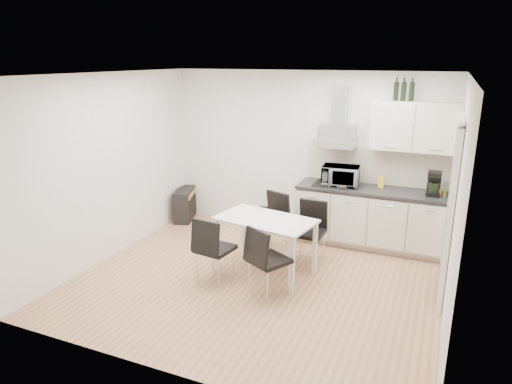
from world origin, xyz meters
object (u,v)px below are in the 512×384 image
Objects in this scene: chair_far_right at (308,233)px; kitchenette at (375,194)px; floor_speaker at (265,217)px; chair_near_right at (269,261)px; guitar_amp at (185,204)px; dining_table at (265,225)px; chair_far_left at (270,223)px; chair_near_left at (215,249)px.

kitchenette is at bearing -124.28° from chair_far_right.
kitchenette is at bearing -22.94° from floor_speaker.
chair_far_right reaches higher than floor_speaker.
chair_near_right is 1.24× the size of guitar_amp.
dining_table is 0.70m from chair_far_left.
chair_far_right is 1.24× the size of guitar_amp.
guitar_amp is 2.23× the size of floor_speaker.
guitar_amp is (-1.91, 0.71, -0.16)m from chair_far_left.
floor_speaker is at bearing -46.09° from chair_far_left.
dining_table is at bearing 144.25° from chair_near_right.
guitar_amp is (-3.28, -0.08, -0.55)m from kitchenette.
chair_far_left is at bearing -82.24° from floor_speaker.
chair_far_right is (-0.73, -0.98, -0.39)m from kitchenette.
chair_near_left is at bearing -103.25° from floor_speaker.
guitar_amp is at bearing 157.31° from dining_table.
chair_far_left is at bearing -39.53° from guitar_amp.
chair_near_right is (-0.91, -2.01, -0.39)m from kitchenette.
kitchenette reaches higher than dining_table.
kitchenette is 1.83× the size of dining_table.
chair_far_left and chair_near_right have the same top height.
dining_table is 0.69m from chair_far_right.
chair_far_right is at bearing -176.91° from chair_far_left.
chair_near_right is 2.75× the size of floor_speaker.
kitchenette is 7.88× the size of floor_speaker.
dining_table is 4.30× the size of floor_speaker.
dining_table reaches higher than floor_speaker.
chair_far_right is (0.64, -0.18, 0.00)m from chair_far_left.
kitchenette is 1.96m from floor_speaker.
kitchenette is 1.88m from dining_table.
guitar_amp is at bearing -178.52° from kitchenette.
chair_far_left is at bearing 84.04° from chair_near_left.
chair_far_left reaches higher than guitar_amp.
chair_far_left and chair_near_left have the same top height.
chair_far_left is at bearing 116.49° from dining_table.
guitar_amp is (-2.09, 1.36, -0.38)m from dining_table.
floor_speaker is (-1.84, 0.17, -0.67)m from kitchenette.
chair_far_right is at bearing 54.71° from chair_near_left.
floor_speaker is at bearing -9.13° from guitar_amp.
kitchenette is at bearing -17.48° from guitar_amp.
kitchenette is 3.54× the size of guitar_amp.
kitchenette is 2.86× the size of chair_far_right.
chair_near_right reaches higher than dining_table.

